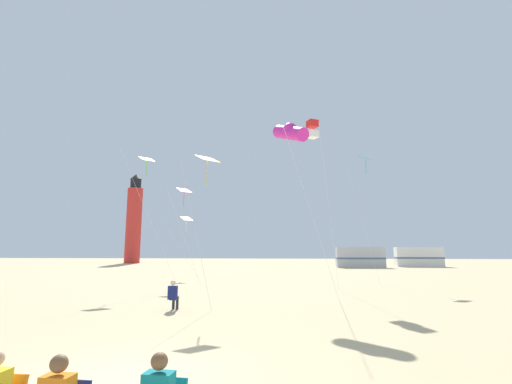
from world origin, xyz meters
name	(u,v)px	position (x,y,z in m)	size (l,w,h in m)	color
ground	(127,380)	(0.00, 0.00, 0.00)	(200.00, 200.00, 0.00)	#CCB584
kite_flyer_standing	(173,294)	(-1.71, 7.73, 0.61)	(0.35, 0.51, 1.16)	navy
kite_diamond_gold	(207,163)	(-0.72, 8.78, 6.17)	(1.70, 1.70, 6.59)	silver
kite_diamond_lime	(147,164)	(-6.58, 16.13, 8.06)	(3.28, 3.28, 8.61)	silver
kite_diamond_rainbow	(184,193)	(-4.76, 18.74, 6.43)	(2.38, 2.21, 6.87)	silver
kite_diamond_white	(186,220)	(-6.21, 24.37, 4.92)	(3.38, 2.30, 5.31)	silver
kite_tube_magenta	(290,132)	(3.00, 11.24, 8.32)	(3.15, 3.39, 9.02)	silver
kite_box_scarlet	(313,130)	(4.42, 15.75, 9.95)	(1.75, 1.75, 10.54)	silver
kite_diamond_cyan	(365,163)	(8.70, 21.14, 8.96)	(2.25, 2.25, 9.55)	silver
lighthouse_distant	(134,221)	(-26.60, 59.09, 7.84)	(2.80, 2.80, 16.80)	red
rv_van_silver	(360,257)	(12.31, 45.38, 1.39)	(6.47, 2.41, 2.80)	#B7BABF
rv_van_white	(418,257)	(21.28, 49.08, 1.39)	(6.57, 2.73, 2.80)	white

